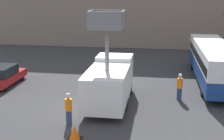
{
  "coord_description": "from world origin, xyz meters",
  "views": [
    {
      "loc": [
        4.39,
        -17.75,
        7.16
      ],
      "look_at": [
        1.35,
        1.97,
        2.02
      ],
      "focal_mm": 50.0,
      "sensor_mm": 36.0,
      "label": 1
    }
  ],
  "objects_px": {
    "city_bus": "(213,60)",
    "traffic_cone_mid_road": "(75,132)",
    "utility_truck": "(110,81)",
    "parked_car_curbside": "(3,76)",
    "road_worker_near_truck": "(69,109)",
    "road_worker_directing": "(180,87)"
  },
  "relations": [
    {
      "from": "road_worker_directing",
      "to": "traffic_cone_mid_road",
      "type": "height_order",
      "value": "road_worker_directing"
    },
    {
      "from": "traffic_cone_mid_road",
      "to": "parked_car_curbside",
      "type": "height_order",
      "value": "parked_car_curbside"
    },
    {
      "from": "parked_car_curbside",
      "to": "utility_truck",
      "type": "bearing_deg",
      "value": -17.55
    },
    {
      "from": "city_bus",
      "to": "road_worker_near_truck",
      "type": "xyz_separation_m",
      "value": [
        -8.96,
        -9.78,
        -0.88
      ]
    },
    {
      "from": "utility_truck",
      "to": "parked_car_curbside",
      "type": "distance_m",
      "value": 9.24
    },
    {
      "from": "city_bus",
      "to": "traffic_cone_mid_road",
      "type": "xyz_separation_m",
      "value": [
        -8.19,
        -11.42,
        -1.42
      ]
    },
    {
      "from": "city_bus",
      "to": "road_worker_directing",
      "type": "height_order",
      "value": "city_bus"
    },
    {
      "from": "road_worker_directing",
      "to": "traffic_cone_mid_road",
      "type": "relative_size",
      "value": 2.37
    },
    {
      "from": "parked_car_curbside",
      "to": "road_worker_near_truck",
      "type": "bearing_deg",
      "value": -41.68
    },
    {
      "from": "road_worker_directing",
      "to": "parked_car_curbside",
      "type": "relative_size",
      "value": 0.42
    },
    {
      "from": "road_worker_near_truck",
      "to": "parked_car_curbside",
      "type": "distance_m",
      "value": 9.49
    },
    {
      "from": "city_bus",
      "to": "traffic_cone_mid_road",
      "type": "relative_size",
      "value": 15.84
    },
    {
      "from": "city_bus",
      "to": "road_worker_near_truck",
      "type": "bearing_deg",
      "value": 145.27
    },
    {
      "from": "road_worker_near_truck",
      "to": "traffic_cone_mid_road",
      "type": "height_order",
      "value": "road_worker_near_truck"
    },
    {
      "from": "utility_truck",
      "to": "city_bus",
      "type": "bearing_deg",
      "value": 40.69
    },
    {
      "from": "city_bus",
      "to": "road_worker_directing",
      "type": "distance_m",
      "value": 5.66
    },
    {
      "from": "parked_car_curbside",
      "to": "road_worker_directing",
      "type": "bearing_deg",
      "value": -5.89
    },
    {
      "from": "road_worker_directing",
      "to": "traffic_cone_mid_road",
      "type": "xyz_separation_m",
      "value": [
        -5.4,
        -6.58,
        -0.55
      ]
    },
    {
      "from": "city_bus",
      "to": "parked_car_curbside",
      "type": "relative_size",
      "value": 2.81
    },
    {
      "from": "city_bus",
      "to": "utility_truck",
      "type": "bearing_deg",
      "value": 138.44
    },
    {
      "from": "city_bus",
      "to": "parked_car_curbside",
      "type": "xyz_separation_m",
      "value": [
        -16.05,
        -3.48,
        -1.02
      ]
    },
    {
      "from": "utility_truck",
      "to": "traffic_cone_mid_road",
      "type": "distance_m",
      "value": 5.38
    }
  ]
}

